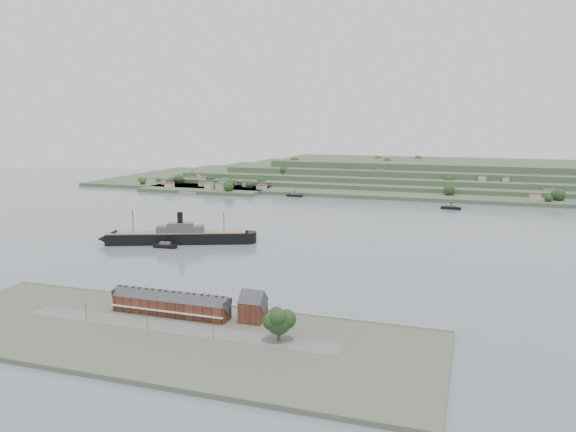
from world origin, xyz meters
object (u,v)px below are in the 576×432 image
(terrace_row, at_px, (171,304))
(tugboat, at_px, (165,245))
(steamship, at_px, (174,237))
(gabled_building, at_px, (253,307))
(fig_tree, at_px, (279,321))

(terrace_row, relative_size, tugboat, 3.36)
(steamship, xyz_separation_m, tugboat, (1.52, -14.43, -3.20))
(steamship, bearing_deg, terrace_row, -60.42)
(gabled_building, distance_m, fig_tree, 25.17)
(terrace_row, xyz_separation_m, fig_tree, (55.55, -13.38, 3.58))
(gabled_building, xyz_separation_m, tugboat, (-112.45, 116.29, -6.41))
(terrace_row, bearing_deg, steamship, 119.58)
(gabled_building, distance_m, tugboat, 161.90)
(steamship, distance_m, tugboat, 14.86)
(gabled_building, height_order, fig_tree, gabled_building)
(steamship, distance_m, fig_tree, 198.50)
(terrace_row, relative_size, fig_tree, 4.03)
(fig_tree, bearing_deg, steamship, 131.71)
(gabled_building, height_order, tugboat, gabled_building)
(terrace_row, height_order, gabled_building, gabled_building)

